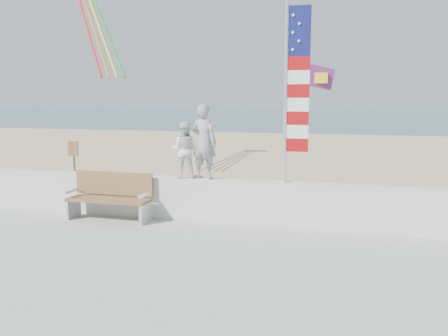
{
  "coord_description": "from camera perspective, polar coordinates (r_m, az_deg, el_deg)",
  "views": [
    {
      "loc": [
        2.72,
        -7.38,
        2.76
      ],
      "look_at": [
        0.2,
        1.8,
        1.35
      ],
      "focal_mm": 38.0,
      "sensor_mm": 36.0,
      "label": 1
    }
  ],
  "objects": [
    {
      "name": "ground",
      "position": [
        8.33,
        -4.69,
        -10.94
      ],
      "size": [
        220.0,
        220.0,
        0.0
      ],
      "primitive_type": "plane",
      "color": "#324E64",
      "rests_on": "ground"
    },
    {
      "name": "sand",
      "position": [
        16.82,
        5.83,
        -0.93
      ],
      "size": [
        90.0,
        40.0,
        0.08
      ],
      "primitive_type": "cube",
      "color": "tan",
      "rests_on": "ground"
    },
    {
      "name": "seawall",
      "position": [
        9.99,
        -0.8,
        -3.88
      ],
      "size": [
        30.0,
        0.35,
        0.9
      ],
      "primitive_type": "cube",
      "color": "silver",
      "rests_on": "boardwalk"
    },
    {
      "name": "adult",
      "position": [
        9.89,
        -2.41,
        3.19
      ],
      "size": [
        0.64,
        0.49,
        1.56
      ],
      "primitive_type": "imported",
      "rotation": [
        0.0,
        0.0,
        2.91
      ],
      "color": "gray",
      "rests_on": "seawall"
    },
    {
      "name": "child",
      "position": [
        10.05,
        -4.83,
        2.19
      ],
      "size": [
        0.64,
        0.54,
        1.19
      ],
      "primitive_type": "imported",
      "rotation": [
        0.0,
        0.0,
        3.31
      ],
      "color": "white",
      "rests_on": "seawall"
    },
    {
      "name": "bench",
      "position": [
        10.42,
        -13.52,
        -3.28
      ],
      "size": [
        1.8,
        0.57,
        1.0
      ],
      "color": "brown",
      "rests_on": "boardwalk"
    },
    {
      "name": "flag",
      "position": [
        9.46,
        8.22,
        9.75
      ],
      "size": [
        0.5,
        0.08,
        3.5
      ],
      "color": "silver",
      "rests_on": "seawall"
    },
    {
      "name": "parafoil_kite",
      "position": [
        11.44,
        10.93,
        10.77
      ],
      "size": [
        0.95,
        0.58,
        0.64
      ],
      "color": "red",
      "rests_on": "ground"
    },
    {
      "name": "big_kite",
      "position": [
        18.84,
        -15.82,
        18.61
      ],
      "size": [
        4.12,
        3.65,
        5.14
      ],
      "color": "red",
      "rests_on": "ground"
    },
    {
      "name": "sign",
      "position": [
        14.28,
        -17.6,
        0.72
      ],
      "size": [
        0.32,
        0.07,
        1.46
      ],
      "color": "#8A6242",
      "rests_on": "sand"
    }
  ]
}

